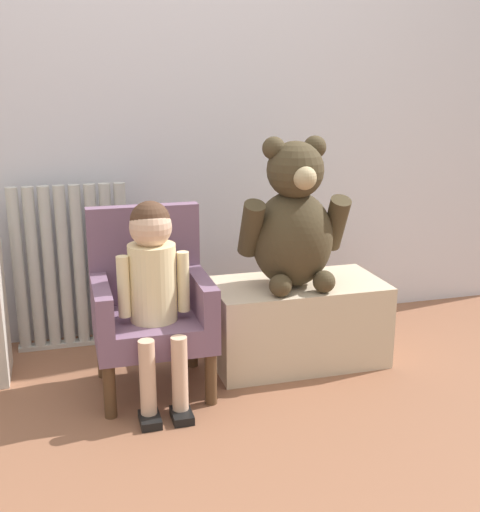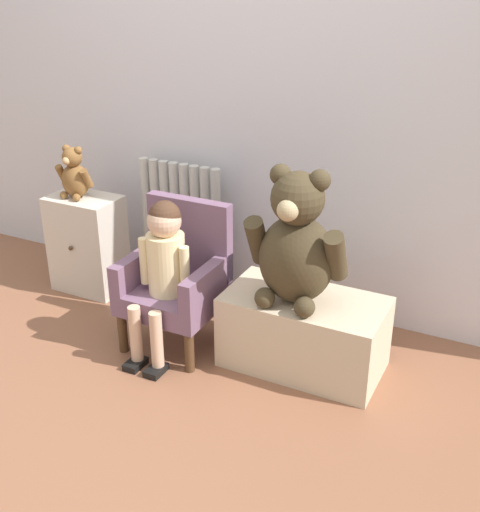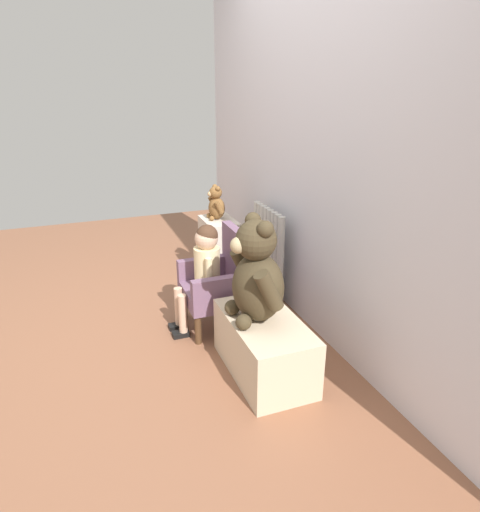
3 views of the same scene
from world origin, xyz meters
The scene contains 9 objects.
ground_plane centered at (0.00, 0.00, 0.00)m, with size 6.00×6.00×0.00m, color brown.
back_wall centered at (0.00, 1.11, 1.20)m, with size 3.80×0.05×2.40m, color silver.
radiator centered at (-0.38, 0.98, 0.35)m, with size 0.50×0.05×0.71m.
small_dresser centered at (-0.83, 0.75, 0.27)m, with size 0.37×0.27×0.53m.
child_armchair centered at (-0.11, 0.51, 0.33)m, with size 0.42×0.39×0.68m.
child_figure centered at (-0.11, 0.40, 0.48)m, with size 0.25×0.35×0.73m.
low_bench centered at (0.50, 0.57, 0.17)m, with size 0.70×0.38×0.34m, color beige.
large_teddy_bear centered at (0.46, 0.54, 0.60)m, with size 0.43×0.30×0.59m.
small_teddy_bear centered at (-0.86, 0.74, 0.65)m, with size 0.20×0.14×0.28m.
Camera 2 is at (1.34, -1.72, 1.67)m, focal length 45.00 mm.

